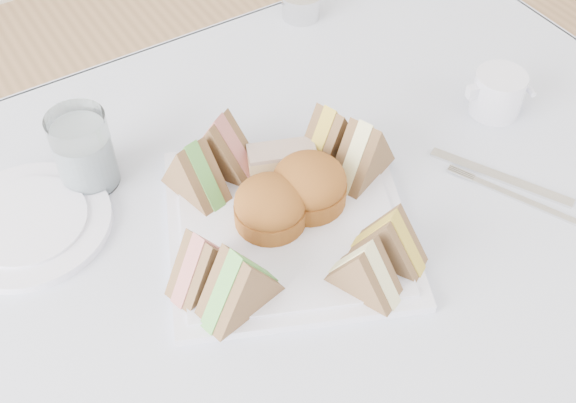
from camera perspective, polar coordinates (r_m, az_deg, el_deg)
tablecloth at (r=0.84m, az=7.49°, el=-4.59°), size 1.02×1.02×0.01m
serving_plate at (r=0.86m, az=0.00°, el=-1.96°), size 0.37×0.37×0.01m
sandwich_fl_a at (r=0.78m, az=-6.79°, el=-4.54°), size 0.09×0.06×0.08m
sandwich_fl_b at (r=0.75m, az=-3.93°, el=-6.15°), size 0.10×0.06×0.09m
sandwich_fr_a at (r=0.80m, az=8.07°, el=-2.75°), size 0.08×0.09×0.08m
sandwich_fr_b at (r=0.77m, az=6.15°, el=-5.15°), size 0.07×0.09×0.07m
sandwich_bl_a at (r=0.86m, az=-7.45°, el=2.63°), size 0.06×0.10×0.08m
sandwich_bl_b at (r=0.89m, az=-5.34°, el=4.60°), size 0.09×0.10×0.08m
sandwich_br_a at (r=0.88m, az=5.97°, el=4.17°), size 0.10×0.08×0.08m
sandwich_br_b at (r=0.90m, az=3.27°, el=5.42°), size 0.10×0.07×0.08m
scone_left at (r=0.83m, az=-1.42°, el=-0.32°), size 0.11×0.11×0.06m
scone_right at (r=0.85m, az=1.69°, el=1.36°), size 0.10×0.10×0.06m
pastry_slice at (r=0.89m, az=-0.51°, el=3.28°), size 0.09×0.06×0.04m
side_plate at (r=0.91m, az=-19.79°, el=-1.67°), size 0.20×0.20×0.01m
water_glass at (r=0.91m, az=-15.86°, el=3.88°), size 0.09×0.09×0.11m
tea_strainer at (r=1.18m, az=1.05°, el=15.22°), size 0.08×0.08×0.04m
knife at (r=0.95m, az=16.43°, el=1.86°), size 0.10×0.17×0.00m
fork at (r=0.93m, az=18.74°, el=-0.18°), size 0.07×0.14×0.00m
creamer_jug at (r=1.03m, az=16.24°, el=8.21°), size 0.08×0.08×0.06m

